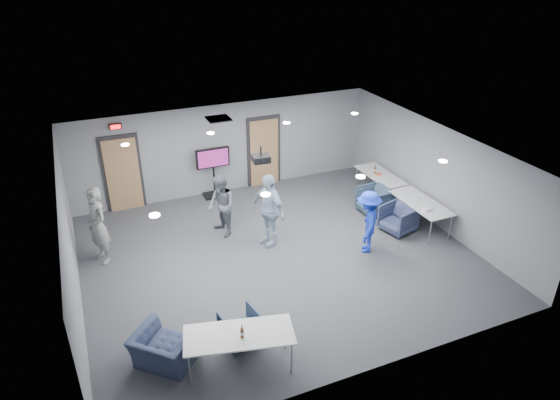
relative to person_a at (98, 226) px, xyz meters
name	(u,v)px	position (x,y,z in m)	size (l,w,h in m)	color
floor	(278,256)	(3.90, -1.46, -0.95)	(9.00, 9.00, 0.00)	#373A3F
ceiling	(278,152)	(3.90, -1.46, 1.75)	(9.00, 9.00, 0.00)	white
wall_back	(226,149)	(3.90, 2.54, 0.40)	(9.00, 0.02, 2.70)	slate
wall_front	(372,311)	(3.90, -5.46, 0.40)	(9.00, 0.02, 2.70)	slate
wall_left	(70,248)	(-0.60, -1.46, 0.40)	(0.02, 8.00, 2.70)	slate
wall_right	(436,175)	(8.40, -1.46, 0.40)	(0.02, 8.00, 2.70)	slate
door_left	(123,174)	(0.90, 2.49, 0.12)	(1.06, 0.17, 2.24)	black
door_right	(264,152)	(5.10, 2.49, 0.12)	(1.06, 0.17, 2.24)	black
exit_sign	(115,127)	(0.90, 2.47, 1.50)	(0.32, 0.08, 0.16)	black
hvac_diffuser	(219,119)	(3.40, 1.34, 1.74)	(0.60, 0.60, 0.03)	black
downlights	(278,153)	(3.90, -1.46, 1.74)	(6.18, 3.78, 0.02)	white
person_a	(98,226)	(0.00, 0.00, 0.00)	(0.69, 0.45, 1.89)	gray
person_b	(221,206)	(2.98, 0.05, -0.12)	(0.80, 0.62, 1.64)	#565D68
person_c	(269,210)	(3.93, -0.81, 0.00)	(1.10, 0.46, 1.89)	#A2B6D0
person_d	(368,222)	(5.99, -2.07, -0.15)	(1.02, 0.59, 1.59)	#1D35BD
chair_right_a	(375,200)	(7.25, -0.46, -0.57)	(0.80, 0.83, 0.75)	#34465A
chair_right_b	(398,219)	(7.25, -1.59, -0.58)	(0.77, 0.79, 0.72)	#343C5A
chair_front_a	(241,327)	(2.13, -3.86, -0.63)	(0.68, 0.70, 0.63)	#36465D
chair_front_b	(164,348)	(0.69, -3.86, -0.61)	(1.02, 0.89, 0.66)	#323B57
table_right_a	(380,176)	(7.90, 0.29, -0.26)	(0.74, 1.78, 0.73)	silver
table_right_b	(421,203)	(7.90, -1.61, -0.26)	(0.78, 1.88, 0.73)	silver
table_front_left	(239,336)	(1.90, -4.46, -0.26)	(2.04, 1.22, 0.73)	silver
bottle_front	(242,333)	(1.93, -4.55, -0.12)	(0.07, 0.07, 0.25)	#4F220D
bottle_right	(375,170)	(7.80, 0.45, -0.12)	(0.07, 0.07, 0.26)	#4F220D
snack_box	(379,174)	(7.85, 0.30, -0.20)	(0.18, 0.12, 0.04)	#D05334
wrapper	(428,209)	(7.77, -2.05, -0.19)	(0.22, 0.15, 0.05)	silver
tv_stand	(214,169)	(3.43, 2.28, -0.09)	(0.99, 0.47, 1.52)	black
projector	(261,159)	(3.68, -1.00, 1.46)	(0.42, 0.39, 0.37)	black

